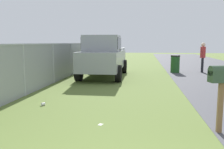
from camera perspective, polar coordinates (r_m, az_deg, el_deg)
name	(u,v)px	position (r m, az deg, el deg)	size (l,w,h in m)	color
mailbox	(222,79)	(4.96, 24.96, -1.09)	(0.32, 0.52, 1.31)	brown
pickup_truck	(104,55)	(11.98, -2.04, 4.63)	(4.88, 2.09, 2.09)	#93999E
trash_bin	(175,64)	(14.26, 14.98, 2.50)	(0.54, 0.54, 1.02)	#1E4C1E
pedestrian	(203,55)	(14.78, 21.05, 4.37)	(0.48, 0.30, 1.74)	black
fence_section	(53,62)	(10.48, -14.00, 3.00)	(15.21, 0.07, 1.71)	#9EA3A8
litter_cup_near_hydrant	(43,104)	(6.92, -16.28, -6.85)	(0.08, 0.08, 0.10)	white
litter_wrapper_far_scatter	(101,124)	(5.18, -2.78, -11.94)	(0.12, 0.08, 0.01)	silver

